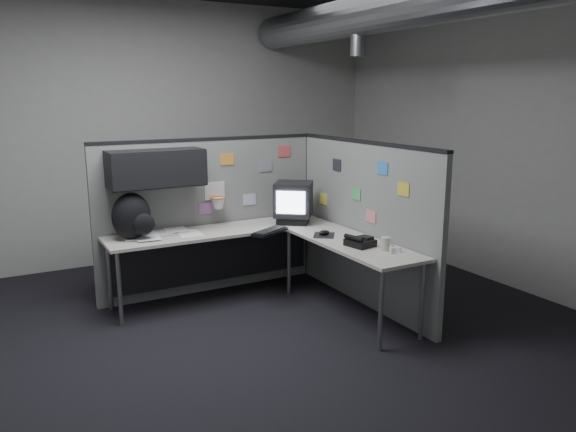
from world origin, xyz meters
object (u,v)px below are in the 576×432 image
phone (360,242)px  monitor (293,202)px  keyboard (270,231)px  desk (255,244)px  backpack (133,217)px

phone → monitor: bearing=91.6°
keyboard → phone: size_ratio=1.72×
desk → backpack: (-1.12, 0.31, 0.33)m
keyboard → phone: (0.49, -0.82, 0.02)m
desk → phone: (0.60, -0.91, 0.16)m
desk → phone: size_ratio=8.87×
monitor → phone: bearing=-95.1°
keyboard → phone: 0.95m
desk → keyboard: size_ratio=5.17×
keyboard → backpack: size_ratio=1.01×
backpack → keyboard: bearing=-32.3°
monitor → keyboard: monitor is taller
keyboard → phone: bearing=-42.0°
backpack → phone: bearing=-49.5°
desk → backpack: backpack is taller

